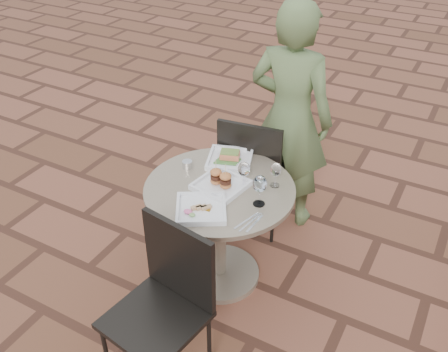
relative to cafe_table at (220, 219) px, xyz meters
The scene contains 13 objects.
ground 0.49m from the cafe_table, 76.83° to the left, with size 60.00×60.00×0.00m, color brown.
cafe_table is the anchor object (origin of this frame).
chair_far 0.55m from the cafe_table, 94.04° to the left, with size 0.49×0.49×0.93m.
chair_near 0.72m from the cafe_table, 82.51° to the right, with size 0.50×0.50×0.93m.
diner 0.90m from the cafe_table, 83.21° to the left, with size 0.61×0.40×1.66m, color #4C6035.
plate_salmon 0.39m from the cafe_table, 106.26° to the left, with size 0.35×0.35×0.08m.
plate_sliders 0.28m from the cafe_table, 29.95° to the left, with size 0.31×0.31×0.18m.
plate_tuna 0.36m from the cafe_table, 85.55° to the right, with size 0.37×0.37×0.03m.
wine_glass_right 0.47m from the cafe_table, ahead, with size 0.08×0.08×0.19m.
wine_glass_mid 0.39m from the cafe_table, 31.37° to the left, with size 0.07×0.07×0.17m.
wine_glass_far 0.48m from the cafe_table, 31.91° to the left, with size 0.07×0.07×0.16m.
steel_ramekin 0.40m from the cafe_table, 162.71° to the left, with size 0.06×0.06×0.05m, color silver.
cutlery_set 0.44m from the cafe_table, 33.93° to the right, with size 0.09×0.20×0.00m, color silver, non-canonical shape.
Camera 1 is at (1.17, -2.13, 2.45)m, focal length 40.00 mm.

